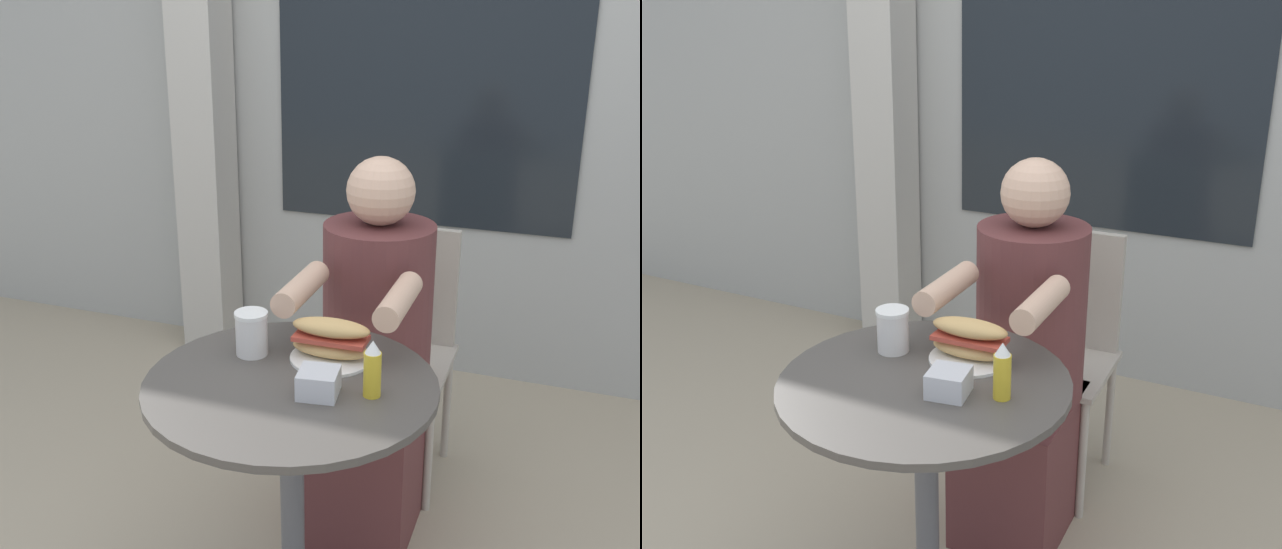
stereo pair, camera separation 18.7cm
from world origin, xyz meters
The scene contains 9 objects.
storefront_wall centered at (0.00, 1.70, 1.40)m, with size 8.00×0.09×2.80m.
lattice_pillar centered at (-1.05, 1.53, 1.20)m, with size 0.21×0.21×2.40m.
cafe_table centered at (0.00, 0.00, 0.55)m, with size 0.70×0.70×0.75m.
diner_chair centered at (0.05, 0.88, 0.52)m, with size 0.39×0.39×0.87m.
seated_diner centered at (0.05, 0.53, 0.52)m, with size 0.34×0.60×1.18m.
sandwich_on_plate centered at (0.05, 0.14, 0.80)m, with size 0.21×0.21×0.11m.
drink_cup centered at (-0.15, 0.10, 0.81)m, with size 0.08×0.08×0.11m.
napkin_box centered at (0.08, -0.04, 0.78)m, with size 0.10×0.10×0.06m.
condiment_bottle centered at (0.20, 0.00, 0.81)m, with size 0.04×0.04×0.14m.
Camera 2 is at (0.79, -1.37, 1.59)m, focal length 42.00 mm.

